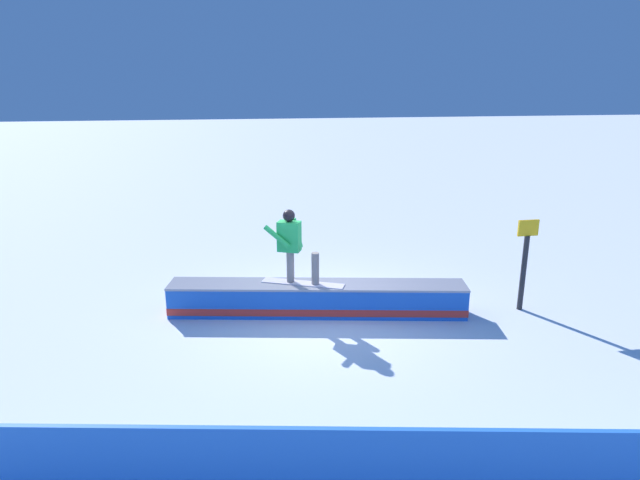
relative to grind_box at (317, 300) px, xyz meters
name	(u,v)px	position (x,y,z in m)	size (l,w,h in m)	color
ground_plane	(317,314)	(0.00, 0.00, -0.27)	(120.00, 120.00, 0.00)	white
grind_box	(317,300)	(0.00, 0.00, 0.00)	(5.48, 1.71, 0.60)	blue
snowboarder	(293,244)	(0.42, -0.13, 1.07)	(1.50, 0.87, 1.38)	silver
safety_fence	(405,470)	(0.00, 4.88, 0.20)	(10.47, 0.06, 0.94)	#2E78E9
trail_marker	(524,262)	(-3.83, 0.49, 0.67)	(0.40, 0.10, 1.75)	#262628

